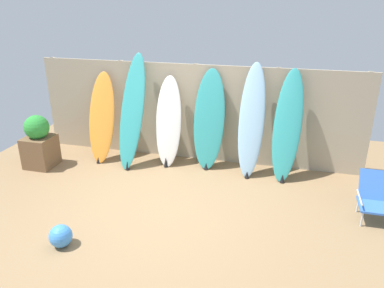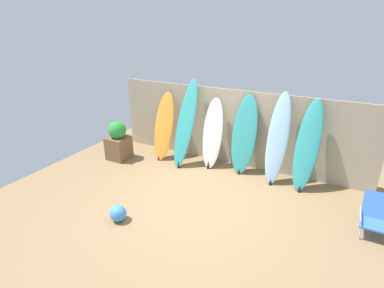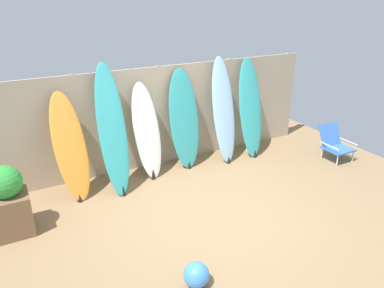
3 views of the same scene
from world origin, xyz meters
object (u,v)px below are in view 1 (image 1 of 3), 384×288
surfboard_teal_5 (287,127)px  beach_ball (61,236)px  surfboard_teal_1 (132,112)px  surfboard_skyblue_4 (251,122)px  planter_box (39,143)px  surfboard_teal_3 (209,121)px  surfboard_orange_0 (102,118)px  beach_chair (377,197)px  surfboard_white_2 (168,123)px

surfboard_teal_5 → beach_ball: 3.82m
surfboard_teal_1 → surfboard_skyblue_4: bearing=2.9°
surfboard_teal_1 → planter_box: bearing=-160.2°
surfboard_skyblue_4 → beach_ball: size_ratio=6.67×
surfboard_teal_3 → surfboard_orange_0: bearing=-175.8°
surfboard_teal_3 → beach_chair: 2.90m
surfboard_white_2 → planter_box: surfboard_white_2 is taller
surfboard_teal_5 → planter_box: (-4.30, -0.67, -0.46)m
surfboard_skyblue_4 → beach_ball: 3.46m
surfboard_white_2 → surfboard_teal_5: surfboard_teal_5 is taller
surfboard_teal_1 → beach_chair: (4.00, -0.88, -0.66)m
surfboard_teal_1 → surfboard_skyblue_4: surfboard_teal_1 is taller
beach_chair → beach_ball: bearing=-149.2°
surfboard_teal_3 → surfboard_skyblue_4: bearing=-8.0°
surfboard_teal_1 → beach_ball: bearing=-88.0°
surfboard_teal_3 → planter_box: 3.09m
planter_box → beach_ball: bearing=-50.0°
surfboard_teal_5 → surfboard_white_2: bearing=178.4°
surfboard_teal_1 → surfboard_teal_5: bearing=2.0°
surfboard_orange_0 → surfboard_white_2: surfboard_orange_0 is taller
surfboard_teal_5 → planter_box: surfboard_teal_5 is taller
surfboard_orange_0 → beach_chair: bearing=-11.5°
surfboard_teal_3 → beach_chair: surfboard_teal_3 is taller
surfboard_teal_1 → beach_ball: size_ratio=6.94×
surfboard_orange_0 → surfboard_teal_1: size_ratio=0.81×
surfboard_orange_0 → beach_ball: (0.74, -2.65, -0.66)m
surfboard_teal_3 → beach_ball: surfboard_teal_3 is taller
beach_ball → beach_chair: bearing=23.6°
surfboard_teal_3 → beach_ball: size_ratio=6.14×
surfboard_teal_3 → planter_box: (-2.96, -0.79, -0.42)m
surfboard_skyblue_4 → beach_ball: (-2.02, -2.69, -0.81)m
beach_ball → planter_box: bearing=130.0°
surfboard_teal_3 → planter_box: surfboard_teal_3 is taller
surfboard_teal_5 → beach_ball: size_ratio=6.42×
surfboard_orange_0 → planter_box: bearing=-145.9°
surfboard_orange_0 → beach_ball: surfboard_orange_0 is taller
surfboard_skyblue_4 → surfboard_teal_5: (0.59, -0.01, -0.04)m
surfboard_teal_5 → beach_ball: (-2.62, -2.68, -0.77)m
surfboard_orange_0 → beach_chair: size_ratio=2.54×
surfboard_teal_3 → beach_chair: bearing=-22.5°
surfboard_teal_1 → surfboard_skyblue_4: size_ratio=1.04×
surfboard_orange_0 → surfboard_teal_5: (3.36, 0.03, 0.11)m
surfboard_teal_3 → surfboard_skyblue_4: surfboard_skyblue_4 is taller
surfboard_teal_1 → beach_chair: 4.15m
planter_box → surfboard_teal_1: bearing=19.8°
surfboard_teal_3 → surfboard_skyblue_4: size_ratio=0.92×
surfboard_teal_5 → beach_chair: bearing=-37.0°
surfboard_teal_1 → surfboard_white_2: 0.68m
surfboard_teal_1 → beach_ball: surfboard_teal_1 is taller
surfboard_teal_3 → surfboard_teal_1: bearing=-171.1°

